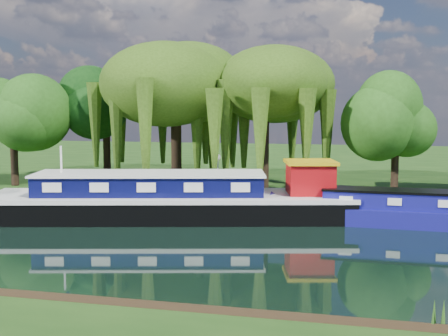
# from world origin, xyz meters

# --- Properties ---
(ground) EXTENTS (120.00, 120.00, 0.00)m
(ground) POSITION_xyz_m (0.00, 0.00, 0.00)
(ground) COLOR black
(far_bank) EXTENTS (120.00, 52.00, 0.45)m
(far_bank) POSITION_xyz_m (0.00, 34.00, 0.23)
(far_bank) COLOR #183A10
(far_bank) RESTS_ON ground
(dutch_barge) EXTENTS (19.38, 8.51, 3.99)m
(dutch_barge) POSITION_xyz_m (-0.66, 5.42, 0.99)
(dutch_barge) COLOR black
(dutch_barge) RESTS_ON ground
(narrowboat) EXTENTS (13.14, 2.64, 1.91)m
(narrowboat) POSITION_xyz_m (11.62, 6.33, 0.68)
(narrowboat) COLOR navy
(narrowboat) RESTS_ON ground
(willow_left) EXTENTS (7.67, 7.67, 9.19)m
(willow_left) POSITION_xyz_m (-3.10, 13.57, 7.13)
(willow_left) COLOR black
(willow_left) RESTS_ON far_bank
(willow_right) EXTENTS (6.94, 6.94, 8.45)m
(willow_right) POSITION_xyz_m (2.88, 13.06, 6.62)
(willow_right) COLOR black
(willow_right) RESTS_ON far_bank
(tree_far_left) EXTENTS (4.57, 4.57, 7.37)m
(tree_far_left) POSITION_xyz_m (-14.26, 11.96, 5.50)
(tree_far_left) COLOR black
(tree_far_left) RESTS_ON far_bank
(tree_far_mid) EXTENTS (4.66, 4.66, 7.63)m
(tree_far_mid) POSITION_xyz_m (-9.19, 15.89, 5.72)
(tree_far_mid) COLOR black
(tree_far_mid) RESTS_ON far_bank
(tree_far_right) EXTENTS (3.95, 3.95, 6.46)m
(tree_far_right) POSITION_xyz_m (10.93, 12.78, 4.91)
(tree_far_right) COLOR black
(tree_far_right) RESTS_ON far_bank
(lamppost) EXTENTS (0.36, 0.36, 2.56)m
(lamppost) POSITION_xyz_m (0.50, 10.50, 2.42)
(lamppost) COLOR silver
(lamppost) RESTS_ON far_bank
(mooring_posts) EXTENTS (19.16, 0.16, 1.00)m
(mooring_posts) POSITION_xyz_m (-0.50, 8.40, 0.95)
(mooring_posts) COLOR silver
(mooring_posts) RESTS_ON far_bank
(reeds_near) EXTENTS (33.70, 1.50, 1.10)m
(reeds_near) POSITION_xyz_m (6.87, -7.57, 0.55)
(reeds_near) COLOR #205015
(reeds_near) RESTS_ON ground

